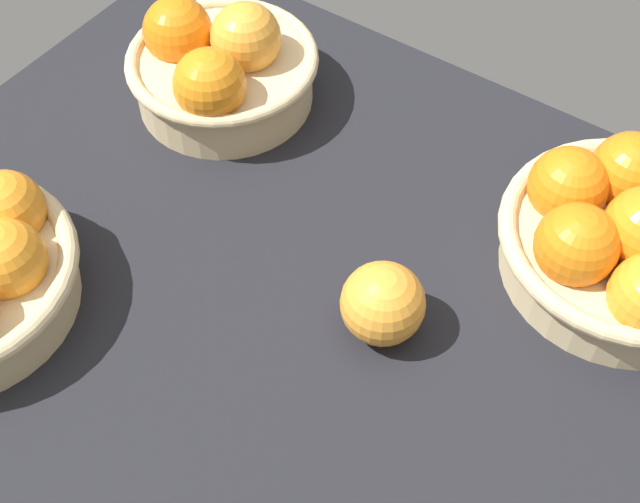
# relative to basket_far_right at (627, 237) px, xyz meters

# --- Properties ---
(market_tray) EXTENTS (0.84, 0.72, 0.03)m
(market_tray) POSITION_rel_basket_far_right_xyz_m (-0.22, -0.20, -0.06)
(market_tray) COLOR black
(market_tray) RESTS_ON ground
(basket_far_right) EXTENTS (0.23, 0.23, 0.11)m
(basket_far_right) POSITION_rel_basket_far_right_xyz_m (0.00, 0.00, 0.00)
(basket_far_right) COLOR #D3BC8C
(basket_far_right) RESTS_ON market_tray
(basket_far_left) EXTENTS (0.20, 0.20, 0.11)m
(basket_far_left) POSITION_rel_basket_far_right_xyz_m (-0.43, -0.03, -0.00)
(basket_far_left) COLOR #D3BC8C
(basket_far_left) RESTS_ON market_tray
(loose_orange_front_gap) EXTENTS (0.07, 0.07, 0.07)m
(loose_orange_front_gap) POSITION_rel_basket_far_right_xyz_m (-0.14, -0.17, -0.01)
(loose_orange_front_gap) COLOR #F49E33
(loose_orange_front_gap) RESTS_ON market_tray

